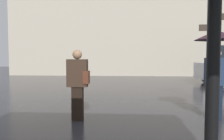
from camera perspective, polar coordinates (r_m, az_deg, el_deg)
name	(u,v)px	position (r m, az deg, el deg)	size (l,w,h in m)	color
pedestrian_with_umbrella	(217,50)	(5.41, 25.39, 4.63)	(0.95, 0.95, 2.00)	black
pedestrian_with_bag	(78,81)	(4.94, -8.74, -2.70)	(0.49, 0.24, 1.57)	black
street_signpost	(218,47)	(6.91, 25.67, 5.39)	(1.08, 0.08, 2.78)	black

